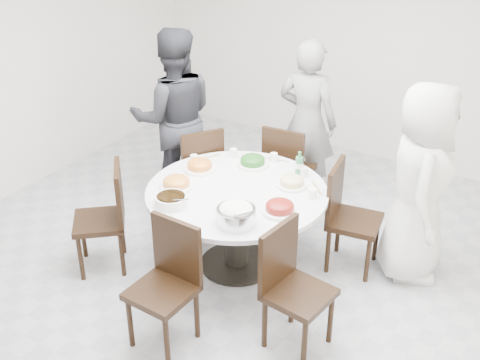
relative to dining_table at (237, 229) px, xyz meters
The scene contains 22 objects.
floor 0.54m from the dining_table, 42.74° to the right, with size 6.00×6.00×0.01m, color #A7A7AC.
wall_back 2.93m from the dining_table, 83.98° to the left, with size 6.00×0.01×2.80m, color silver.
dining_table is the anchor object (origin of this frame).
chair_ne 1.00m from the dining_table, 31.46° to the left, with size 0.42×0.42×0.95m, color black.
chair_n 1.07m from the dining_table, 93.36° to the left, with size 0.42×0.42×0.95m, color black.
chair_nw 0.98m from the dining_table, 146.19° to the left, with size 0.42×0.42×0.95m, color black.
chair_sw 1.17m from the dining_table, 147.55° to the right, with size 0.42×0.42×0.95m, color black.
chair_s 1.09m from the dining_table, 87.12° to the right, with size 0.42×0.42×0.95m, color black.
chair_se 1.07m from the dining_table, 33.59° to the right, with size 0.42×0.42×0.95m, color black.
diner_right 1.54m from the dining_table, 29.12° to the left, with size 0.83×0.54×1.69m, color silver.
diner_middle 1.49m from the dining_table, 92.62° to the left, with size 0.61×0.40×1.68m, color black.
diner_left 1.45m from the dining_table, 149.26° to the left, with size 0.87×0.68×1.79m, color black.
dish_greens 0.62m from the dining_table, 104.79° to the left, with size 0.28×0.28×0.07m, color white.
dish_pale 0.61m from the dining_table, 39.70° to the left, with size 0.25×0.25×0.07m, color white.
dish_orange 0.64m from the dining_table, 164.01° to the left, with size 0.27×0.27×0.07m, color white.
dish_redbrown 0.63m from the dining_table, 14.94° to the right, with size 0.28×0.28×0.07m, color white.
dish_tofu 0.65m from the dining_table, 153.08° to the right, with size 0.28×0.28×0.07m, color white.
rice_bowl 0.68m from the dining_table, 58.35° to the right, with size 0.30×0.30×0.13m, color silver.
soup_bowl 0.70m from the dining_table, 123.13° to the right, with size 0.26×0.26×0.08m, color white.
beverage_bottle 0.76m from the dining_table, 57.91° to the left, with size 0.06×0.06×0.22m, color #2F7744.
tea_cups 0.76m from the dining_table, 88.17° to the left, with size 0.07×0.07×0.08m, color white.
chopsticks 0.73m from the dining_table, 87.10° to the left, with size 0.24×0.04×0.01m, color tan, non-canonical shape.
Camera 1 is at (2.02, -3.37, 3.14)m, focal length 45.00 mm.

